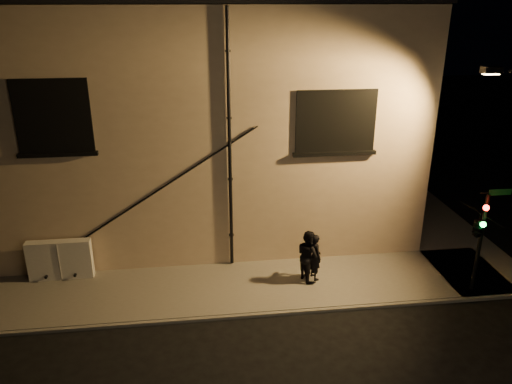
{
  "coord_description": "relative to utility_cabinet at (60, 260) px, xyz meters",
  "views": [
    {
      "loc": [
        -2.87,
        -12.15,
        8.65
      ],
      "look_at": [
        -1.11,
        1.8,
        3.17
      ],
      "focal_mm": 35.0,
      "sensor_mm": 36.0,
      "label": 1
    }
  ],
  "objects": [
    {
      "name": "ground",
      "position": [
        7.37,
        -2.7,
        -0.78
      ],
      "size": [
        90.0,
        90.0,
        0.0
      ],
      "primitive_type": "plane",
      "color": "black"
    },
    {
      "name": "sidewalk",
      "position": [
        8.59,
        1.69,
        -0.72
      ],
      "size": [
        21.0,
        16.0,
        0.12
      ],
      "color": "slate",
      "rests_on": "ground"
    },
    {
      "name": "building",
      "position": [
        4.37,
        6.29,
        3.63
      ],
      "size": [
        16.2,
        12.23,
        8.8
      ],
      "color": "beige",
      "rests_on": "ground"
    },
    {
      "name": "utility_cabinet",
      "position": [
        0.0,
        0.0,
        0.0
      ],
      "size": [
        2.01,
        0.34,
        1.32
      ],
      "primitive_type": "cube",
      "color": "silver",
      "rests_on": "sidewalk"
    },
    {
      "name": "pedestrian_a",
      "position": [
        8.15,
        -1.05,
        0.12
      ],
      "size": [
        0.51,
        0.65,
        1.57
      ],
      "primitive_type": "imported",
      "rotation": [
        0.0,
        0.0,
        1.82
      ],
      "color": "black",
      "rests_on": "sidewalk"
    },
    {
      "name": "pedestrian_b",
      "position": [
        7.92,
        -1.07,
        0.19
      ],
      "size": [
        0.87,
        0.99,
        1.71
      ],
      "primitive_type": "imported",
      "rotation": [
        0.0,
        0.0,
        1.89
      ],
      "color": "black",
      "rests_on": "sidewalk"
    },
    {
      "name": "traffic_signal",
      "position": [
        12.72,
        -2.41,
        1.58
      ],
      "size": [
        1.24,
        1.96,
        3.33
      ],
      "color": "black",
      "rests_on": "sidewalk"
    }
  ]
}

